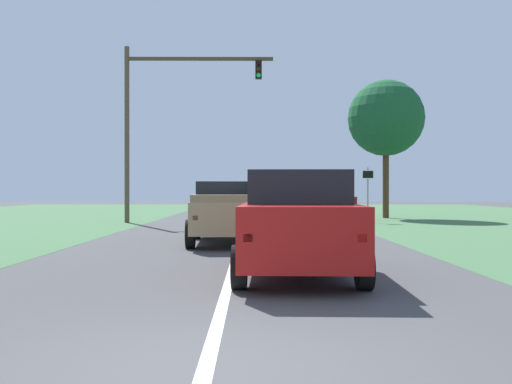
{
  "coord_description": "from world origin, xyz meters",
  "views": [
    {
      "loc": [
        0.43,
        -4.75,
        1.6
      ],
      "look_at": [
        0.54,
        16.23,
        1.55
      ],
      "focal_mm": 37.68,
      "sensor_mm": 36.0,
      "label": 1
    }
  ],
  "objects_px": {
    "pickup_truck_lead": "(228,211)",
    "oak_tree_right": "(386,118)",
    "crossing_suv_far": "(314,202)",
    "red_suv_near": "(297,221)",
    "keep_moving_sign": "(368,187)",
    "traffic_light": "(162,108)"
  },
  "relations": [
    {
      "from": "pickup_truck_lead",
      "to": "oak_tree_right",
      "type": "relative_size",
      "value": 0.62
    },
    {
      "from": "crossing_suv_far",
      "to": "pickup_truck_lead",
      "type": "bearing_deg",
      "value": -107.39
    },
    {
      "from": "red_suv_near",
      "to": "keep_moving_sign",
      "type": "relative_size",
      "value": 1.74
    },
    {
      "from": "traffic_light",
      "to": "red_suv_near",
      "type": "bearing_deg",
      "value": -72.1
    },
    {
      "from": "red_suv_near",
      "to": "oak_tree_right",
      "type": "distance_m",
      "value": 22.73
    },
    {
      "from": "keep_moving_sign",
      "to": "oak_tree_right",
      "type": "height_order",
      "value": "oak_tree_right"
    },
    {
      "from": "crossing_suv_far",
      "to": "oak_tree_right",
      "type": "bearing_deg",
      "value": 22.68
    },
    {
      "from": "oak_tree_right",
      "to": "crossing_suv_far",
      "type": "distance_m",
      "value": 6.8
    },
    {
      "from": "traffic_light",
      "to": "crossing_suv_far",
      "type": "height_order",
      "value": "traffic_light"
    },
    {
      "from": "traffic_light",
      "to": "crossing_suv_far",
      "type": "bearing_deg",
      "value": 18.37
    },
    {
      "from": "red_suv_near",
      "to": "crossing_suv_far",
      "type": "xyz_separation_m",
      "value": [
        2.53,
        19.28,
        -0.08
      ]
    },
    {
      "from": "keep_moving_sign",
      "to": "oak_tree_right",
      "type": "bearing_deg",
      "value": 65.65
    },
    {
      "from": "red_suv_near",
      "to": "oak_tree_right",
      "type": "xyz_separation_m",
      "value": [
        6.92,
        21.11,
        4.79
      ]
    },
    {
      "from": "red_suv_near",
      "to": "keep_moving_sign",
      "type": "distance_m",
      "value": 17.43
    },
    {
      "from": "red_suv_near",
      "to": "pickup_truck_lead",
      "type": "xyz_separation_m",
      "value": [
        -1.6,
        6.1,
        -0.06
      ]
    },
    {
      "from": "red_suv_near",
      "to": "crossing_suv_far",
      "type": "height_order",
      "value": "red_suv_near"
    },
    {
      "from": "pickup_truck_lead",
      "to": "traffic_light",
      "type": "relative_size",
      "value": 0.57
    },
    {
      "from": "keep_moving_sign",
      "to": "crossing_suv_far",
      "type": "height_order",
      "value": "keep_moving_sign"
    },
    {
      "from": "traffic_light",
      "to": "crossing_suv_far",
      "type": "distance_m",
      "value": 9.61
    },
    {
      "from": "pickup_truck_lead",
      "to": "oak_tree_right",
      "type": "xyz_separation_m",
      "value": [
        8.51,
        15.02,
        4.85
      ]
    },
    {
      "from": "pickup_truck_lead",
      "to": "crossing_suv_far",
      "type": "relative_size",
      "value": 1.11
    },
    {
      "from": "traffic_light",
      "to": "keep_moving_sign",
      "type": "height_order",
      "value": "traffic_light"
    }
  ]
}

